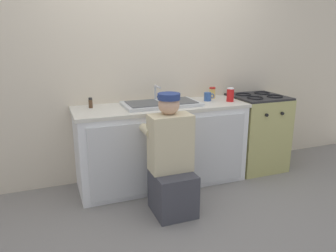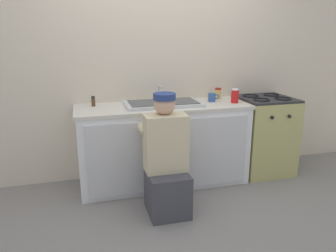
# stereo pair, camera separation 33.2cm
# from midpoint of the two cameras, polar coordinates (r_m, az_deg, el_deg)

# --- Properties ---
(ground_plane) EXTENTS (12.00, 12.00, 0.00)m
(ground_plane) POSITION_cam_midpoint_polar(r_m,az_deg,el_deg) (3.49, 3.21, -11.66)
(ground_plane) COLOR gray
(back_wall) EXTENTS (6.00, 0.10, 2.50)m
(back_wall) POSITION_cam_midpoint_polar(r_m,az_deg,el_deg) (3.74, 0.37, 10.31)
(back_wall) COLOR beige
(back_wall) RESTS_ON ground_plane
(counter_cabinet) EXTENTS (1.80, 0.62, 0.84)m
(counter_cabinet) POSITION_cam_midpoint_polar(r_m,az_deg,el_deg) (3.57, 1.87, -3.58)
(counter_cabinet) COLOR white
(counter_cabinet) RESTS_ON ground_plane
(countertop) EXTENTS (1.84, 0.62, 0.04)m
(countertop) POSITION_cam_midpoint_polar(r_m,az_deg,el_deg) (3.46, 1.89, 3.34)
(countertop) COLOR beige
(countertop) RESTS_ON counter_cabinet
(sink_double_basin) EXTENTS (0.80, 0.44, 0.19)m
(sink_double_basin) POSITION_cam_midpoint_polar(r_m,az_deg,el_deg) (3.46, 1.88, 3.95)
(sink_double_basin) COLOR silver
(sink_double_basin) RESTS_ON countertop
(stove_range) EXTENTS (0.60, 0.62, 0.91)m
(stove_range) POSITION_cam_midpoint_polar(r_m,az_deg,el_deg) (4.08, 18.54, -1.47)
(stove_range) COLOR tan
(stove_range) RESTS_ON ground_plane
(plumber_person) EXTENTS (0.42, 0.61, 1.10)m
(plumber_person) POSITION_cam_midpoint_polar(r_m,az_deg,el_deg) (2.98, 2.90, -6.79)
(plumber_person) COLOR #3F3F47
(plumber_person) RESTS_ON ground_plane
(spice_bottle_pepper) EXTENTS (0.04, 0.04, 0.10)m
(spice_bottle_pepper) POSITION_cam_midpoint_polar(r_m,az_deg,el_deg) (3.45, -10.22, 4.21)
(spice_bottle_pepper) COLOR #513823
(spice_bottle_pepper) RESTS_ON countertop
(coffee_mug) EXTENTS (0.13, 0.08, 0.09)m
(coffee_mug) POSITION_cam_midpoint_polar(r_m,az_deg,el_deg) (3.69, 10.27, 4.90)
(coffee_mug) COLOR #335699
(coffee_mug) RESTS_ON countertop
(soda_cup_red) EXTENTS (0.08, 0.08, 0.15)m
(soda_cup_red) POSITION_cam_midpoint_polar(r_m,az_deg,el_deg) (3.68, 14.14, 5.08)
(soda_cup_red) COLOR red
(soda_cup_red) RESTS_ON countertop
(condiment_jar) EXTENTS (0.07, 0.07, 0.13)m
(condiment_jar) POSITION_cam_midpoint_polar(r_m,az_deg,el_deg) (3.85, 11.16, 5.55)
(condiment_jar) COLOR #DBB760
(condiment_jar) RESTS_ON countertop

